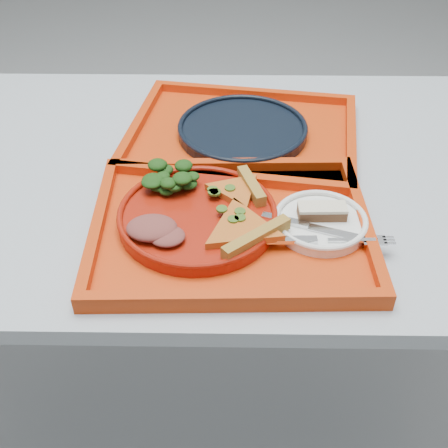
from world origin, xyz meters
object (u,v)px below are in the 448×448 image
Objects in this scene: tray_main at (231,229)px; navy_plate at (243,131)px; dessert_bar at (322,211)px; dinner_plate at (198,218)px; tray_far at (242,137)px.

navy_plate reaches higher than tray_main.
dessert_bar reaches higher than tray_main.
dessert_bar is at bearing 2.36° from tray_main.
dinner_plate reaches higher than navy_plate.
navy_plate is 3.31× the size of dessert_bar.
tray_main is 0.15m from dessert_bar.
navy_plate is at bearing 8.68° from tray_far.
dinner_plate is 0.20m from dessert_bar.
navy_plate is at bearing 74.60° from dinner_plate.
tray_main is at bearing -177.78° from dessert_bar.
dessert_bar reaches higher than tray_far.
tray_main is 0.29m from tray_far.
tray_far is 0.29m from dinner_plate.
dinner_plate is at bearing -105.40° from navy_plate.
navy_plate is at bearing 112.49° from dessert_bar.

